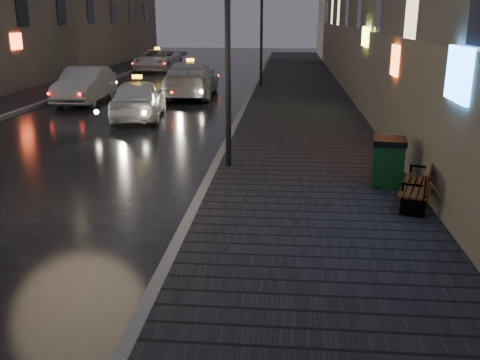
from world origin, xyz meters
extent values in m
plane|color=black|center=(0.00, 0.00, 0.00)|extent=(120.00, 120.00, 0.00)
cube|color=black|center=(3.90, 21.00, 0.07)|extent=(4.60, 58.00, 0.15)
cube|color=slate|center=(1.50, 21.00, 0.07)|extent=(0.20, 58.00, 0.15)
cube|color=black|center=(-8.70, 21.00, 0.07)|extent=(2.40, 58.00, 0.15)
cube|color=slate|center=(-7.40, 21.00, 0.07)|extent=(0.20, 58.00, 0.15)
cylinder|color=black|center=(1.85, 6.00, 2.65)|extent=(0.14, 0.14, 5.00)
cylinder|color=black|center=(1.85, 22.00, 2.65)|extent=(0.14, 0.14, 5.00)
cube|color=black|center=(5.64, 2.80, 0.33)|extent=(0.44, 0.19, 0.36)
cube|color=black|center=(5.83, 2.73, 0.65)|extent=(0.07, 0.07, 0.63)
cube|color=black|center=(5.60, 2.81, 0.76)|extent=(0.37, 0.16, 0.05)
cube|color=black|center=(6.06, 4.08, 0.33)|extent=(0.44, 0.19, 0.36)
cube|color=black|center=(6.25, 4.02, 0.65)|extent=(0.07, 0.07, 0.63)
cube|color=black|center=(6.02, 4.09, 0.76)|extent=(0.37, 0.16, 0.05)
cube|color=#512811|center=(5.85, 3.44, 0.54)|extent=(1.04, 1.72, 0.04)
cube|color=#512811|center=(6.06, 3.37, 0.80)|extent=(0.54, 1.55, 0.36)
cube|color=black|center=(5.49, 4.67, 0.62)|extent=(0.73, 0.73, 0.94)
cube|color=black|center=(5.49, 4.67, 1.15)|extent=(0.78, 0.78, 0.12)
imported|color=silver|center=(-2.32, 12.91, 0.75)|extent=(2.35, 4.59, 1.50)
imported|color=#A4A5AC|center=(-5.79, 16.65, 0.77)|extent=(1.84, 4.73, 1.54)
imported|color=silver|center=(-1.38, 18.88, 0.83)|extent=(2.55, 5.80, 1.66)
imported|color=silver|center=(-6.01, 31.50, 0.74)|extent=(2.76, 5.45, 1.48)
camera|label=1|loc=(3.26, -6.78, 3.73)|focal=40.00mm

